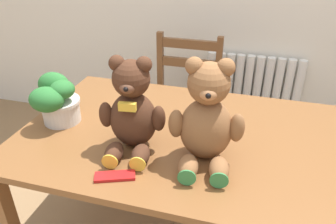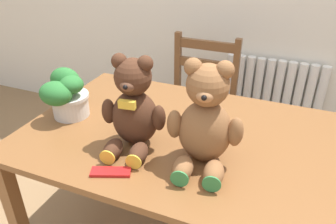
# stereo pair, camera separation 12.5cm
# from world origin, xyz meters

# --- Properties ---
(radiator) EXTENTS (0.72, 0.10, 0.71)m
(radiator) POSITION_xyz_m (0.27, 1.63, 0.32)
(radiator) COLOR white
(radiator) RESTS_ON ground_plane
(dining_table) EXTENTS (1.42, 0.93, 0.73)m
(dining_table) POSITION_xyz_m (0.00, 0.47, 0.64)
(dining_table) COLOR brown
(dining_table) RESTS_ON ground_plane
(wooden_chair_behind) EXTENTS (0.45, 0.39, 0.92)m
(wooden_chair_behind) POSITION_xyz_m (-0.17, 1.22, 0.47)
(wooden_chair_behind) COLOR brown
(wooden_chair_behind) RESTS_ON ground_plane
(teddy_bear_left) EXTENTS (0.27, 0.28, 0.39)m
(teddy_bear_left) POSITION_xyz_m (-0.17, 0.32, 0.89)
(teddy_bear_left) COLOR #472819
(teddy_bear_left) RESTS_ON dining_table
(teddy_bear_right) EXTENTS (0.29, 0.30, 0.41)m
(teddy_bear_right) POSITION_xyz_m (0.13, 0.32, 0.90)
(teddy_bear_right) COLOR brown
(teddy_bear_right) RESTS_ON dining_table
(potted_plant) EXTENTS (0.21, 0.23, 0.22)m
(potted_plant) POSITION_xyz_m (-0.58, 0.41, 0.84)
(potted_plant) COLOR beige
(potted_plant) RESTS_ON dining_table
(chocolate_bar) EXTENTS (0.16, 0.10, 0.01)m
(chocolate_bar) POSITION_xyz_m (-0.16, 0.11, 0.73)
(chocolate_bar) COLOR red
(chocolate_bar) RESTS_ON dining_table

